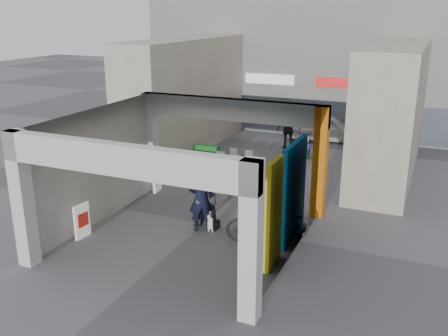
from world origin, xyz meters
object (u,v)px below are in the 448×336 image
at_px(produce_stand, 205,158).
at_px(white_van, 327,128).
at_px(man_elderly, 270,190).
at_px(man_crates, 289,130).
at_px(border_collie, 212,222).
at_px(bicycle_rear, 258,224).
at_px(bicycle_front, 276,218).
at_px(cafe_set, 233,163).
at_px(man_back_turned, 208,197).
at_px(man_with_dog, 201,199).

xyz_separation_m(produce_stand, white_van, (3.74, 6.09, 0.33)).
bearing_deg(man_elderly, man_crates, 109.40).
xyz_separation_m(border_collie, bicycle_rear, (1.47, -0.16, 0.26)).
bearing_deg(bicycle_front, cafe_set, 23.50).
xyz_separation_m(bicycle_rear, white_van, (-0.68, 11.91, 0.13)).
xyz_separation_m(man_back_turned, white_van, (0.96, 11.70, -0.33)).
xyz_separation_m(bicycle_front, bicycle_rear, (-0.31, -0.63, 0.03)).
bearing_deg(man_with_dog, man_elderly, -153.03).
bearing_deg(man_elderly, man_back_turned, -115.94).
xyz_separation_m(man_elderly, man_crates, (-1.64, 7.53, 0.17)).
xyz_separation_m(produce_stand, man_back_turned, (2.78, -5.61, 0.66)).
relative_size(border_collie, bicycle_rear, 0.38).
bearing_deg(man_elderly, bicycle_rear, -73.16).
bearing_deg(man_crates, white_van, -144.08).
bearing_deg(man_with_dog, border_collie, 172.46).
xyz_separation_m(produce_stand, bicycle_rear, (4.42, -5.82, 0.20)).
relative_size(border_collie, man_crates, 0.38).
height_order(man_elderly, bicycle_front, man_elderly).
bearing_deg(man_crates, man_back_turned, 69.02).
xyz_separation_m(cafe_set, man_crates, (1.13, 3.94, 0.63)).
bearing_deg(border_collie, cafe_set, 112.38).
bearing_deg(produce_stand, white_van, 70.74).
relative_size(man_with_dog, white_van, 0.50).
bearing_deg(produce_stand, man_elderly, -29.78).
relative_size(cafe_set, man_elderly, 0.88).
relative_size(man_elderly, bicycle_rear, 0.83).
xyz_separation_m(border_collie, man_back_turned, (-0.17, 0.05, 0.72)).
relative_size(produce_stand, man_with_dog, 0.66).
height_order(cafe_set, bicycle_front, bicycle_front).
bearing_deg(bicycle_rear, produce_stand, 16.03).
distance_m(man_crates, bicycle_front, 9.36).
height_order(produce_stand, man_crates, man_crates).
relative_size(cafe_set, border_collie, 1.89).
bearing_deg(cafe_set, man_back_turned, -74.89).
xyz_separation_m(man_back_turned, man_crates, (-0.37, 9.49, -0.08)).
height_order(man_crates, white_van, man_crates).
bearing_deg(produce_stand, man_with_dog, -53.11).
bearing_deg(man_with_dog, cafe_set, -106.08).
bearing_deg(man_elderly, cafe_set, 134.77).
relative_size(produce_stand, man_crates, 0.70).
distance_m(man_with_dog, man_elderly, 2.56).
bearing_deg(border_collie, bicycle_rear, -0.57).
xyz_separation_m(cafe_set, produce_stand, (-1.28, 0.07, 0.06)).
relative_size(cafe_set, bicycle_front, 0.68).
distance_m(border_collie, man_elderly, 2.33).
bearing_deg(produce_stand, cafe_set, 9.33).
relative_size(man_back_turned, bicycle_rear, 1.11).
relative_size(produce_stand, bicycle_front, 0.67).
bearing_deg(man_with_dog, bicycle_rear, 149.22).
relative_size(produce_stand, bicycle_rear, 0.71).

